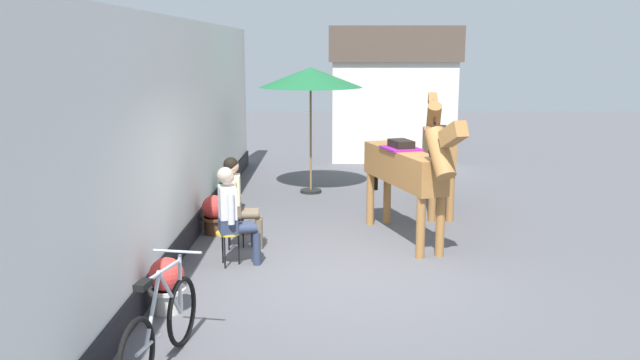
# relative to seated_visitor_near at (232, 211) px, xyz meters

# --- Properties ---
(ground_plane) EXTENTS (40.00, 40.00, 0.00)m
(ground_plane) POSITION_rel_seated_visitor_near_xyz_m (1.59, 2.61, -0.78)
(ground_plane) COLOR #56565B
(pub_facade_wall) EXTENTS (0.34, 14.00, 3.40)m
(pub_facade_wall) POSITION_rel_seated_visitor_near_xyz_m (-0.96, 1.11, 0.76)
(pub_facade_wall) COLOR white
(pub_facade_wall) RESTS_ON ground_plane
(distant_cottage) EXTENTS (3.40, 2.60, 3.50)m
(distant_cottage) POSITION_rel_seated_visitor_near_xyz_m (2.99, 9.44, 1.02)
(distant_cottage) COLOR silver
(distant_cottage) RESTS_ON ground_plane
(seated_visitor_near) EXTENTS (0.61, 0.48, 1.39)m
(seated_visitor_near) POSITION_rel_seated_visitor_near_xyz_m (0.00, 0.00, 0.00)
(seated_visitor_near) COLOR gold
(seated_visitor_near) RESTS_ON ground_plane
(seated_visitor_far) EXTENTS (0.61, 0.49, 1.39)m
(seated_visitor_far) POSITION_rel_seated_visitor_near_xyz_m (-0.04, 0.81, 0.00)
(seated_visitor_far) COLOR black
(seated_visitor_far) RESTS_ON ground_plane
(saddled_horse_near) EXTENTS (1.21, 2.89, 2.06)m
(saddled_horse_near) POSITION_rel_seated_visitor_near_xyz_m (2.52, 1.21, 0.38)
(saddled_horse_near) COLOR #9E6B38
(saddled_horse_near) RESTS_ON ground_plane
(saddled_horse_far) EXTENTS (0.60, 3.00, 2.06)m
(saddled_horse_far) POSITION_rel_seated_visitor_near_xyz_m (3.35, 3.52, 0.38)
(saddled_horse_far) COLOR #9E6B38
(saddled_horse_far) RESTS_ON ground_plane
(flower_planter_nearest) EXTENTS (0.43, 0.43, 0.64)m
(flower_planter_nearest) POSITION_rel_seated_visitor_near_xyz_m (-0.52, -1.68, -0.44)
(flower_planter_nearest) COLOR beige
(flower_planter_nearest) RESTS_ON ground_plane
(flower_planter_inner_far) EXTENTS (0.43, 0.43, 0.64)m
(flower_planter_inner_far) POSITION_rel_seated_visitor_near_xyz_m (-0.53, 1.58, -0.44)
(flower_planter_inner_far) COLOR brown
(flower_planter_inner_far) RESTS_ON ground_plane
(flower_planter_farthest) EXTENTS (0.43, 0.43, 0.64)m
(flower_planter_farthest) POSITION_rel_seated_visitor_near_xyz_m (-0.52, 3.21, -0.44)
(flower_planter_farthest) COLOR beige
(flower_planter_farthest) RESTS_ON ground_plane
(leaning_bicycle) EXTENTS (0.50, 1.75, 1.02)m
(leaning_bicycle) POSITION_rel_seated_visitor_near_xyz_m (-0.24, -3.07, -0.38)
(leaning_bicycle) COLOR black
(leaning_bicycle) RESTS_ON ground_plane
(cafe_parasol) EXTENTS (2.10, 2.10, 2.58)m
(cafe_parasol) POSITION_rel_seated_visitor_near_xyz_m (0.94, 4.74, 1.59)
(cafe_parasol) COLOR black
(cafe_parasol) RESTS_ON ground_plane
(satchel_bag) EXTENTS (0.30, 0.24, 0.20)m
(satchel_bag) POSITION_rel_seated_visitor_near_xyz_m (0.03, 1.61, -0.68)
(satchel_bag) COLOR brown
(satchel_bag) RESTS_ON ground_plane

